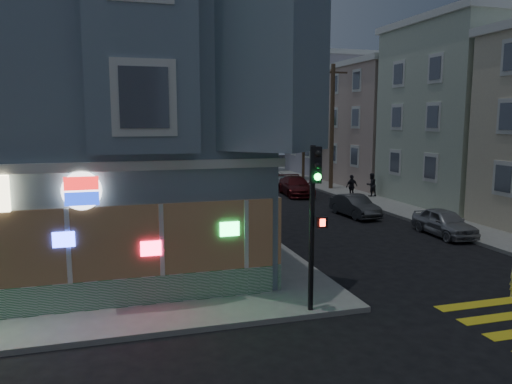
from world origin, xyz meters
name	(u,v)px	position (x,y,z in m)	size (l,w,h in m)	color
ground	(294,361)	(0.00, 0.00, 0.00)	(120.00, 120.00, 0.00)	black
sidewalk_ne	(464,185)	(23.00, 23.00, 0.07)	(24.00, 42.00, 0.15)	gray
corner_building	(43,103)	(-6.00, 10.98, 5.82)	(14.60, 14.60, 11.40)	slate
row_house_b	(499,116)	(19.50, 16.00, 5.40)	(12.00, 8.60, 10.50)	beige
row_house_c	(413,126)	(19.50, 25.00, 4.65)	(12.00, 8.60, 9.00)	#C0A295
row_house_d	(359,117)	(19.50, 34.00, 5.40)	(12.00, 8.60, 10.50)	#9791A0
utility_pole	(332,125)	(12.00, 24.00, 4.80)	(2.20, 0.30, 9.00)	#4C3826
street_tree_near	(304,135)	(12.20, 30.00, 3.94)	(3.00, 3.00, 5.30)	#4C3826
street_tree_far	(274,132)	(12.20, 38.00, 3.94)	(3.00, 3.00, 5.30)	#4C3826
pedestrian_a	(371,185)	(12.92, 19.68, 0.92)	(0.75, 0.58, 1.53)	black
pedestrian_b	(352,186)	(11.32, 19.37, 0.91)	(0.89, 0.37, 1.51)	black
parked_car_a	(444,222)	(10.70, 9.15, 0.61)	(1.44, 3.59, 1.22)	#9EA0A6
parked_car_b	(355,206)	(8.94, 14.35, 0.59)	(1.24, 3.56, 1.17)	#35373A
parked_car_c	(296,186)	(8.60, 22.34, 0.64)	(1.81, 4.44, 1.29)	#521215
parked_car_d	(272,178)	(8.60, 27.54, 0.62)	(2.05, 4.44, 1.23)	#9DA3A7
traffic_signal	(314,201)	(1.36, 2.19, 3.13)	(0.55, 0.49, 4.41)	black
fire_hydrant	(447,220)	(11.30, 9.72, 0.57)	(0.46, 0.27, 0.80)	white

